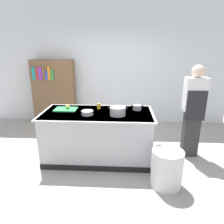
% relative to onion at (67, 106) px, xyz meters
% --- Properties ---
extents(ground_plane, '(10.00, 10.00, 0.00)m').
position_rel_onion_xyz_m(ground_plane, '(0.57, -0.13, -0.96)').
color(ground_plane, '#9E9991').
extents(back_wall, '(6.40, 0.12, 3.00)m').
position_rel_onion_xyz_m(back_wall, '(0.57, 1.97, 0.54)').
color(back_wall, silver).
rests_on(back_wall, ground_plane).
extents(counter_island, '(1.98, 0.98, 0.90)m').
position_rel_onion_xyz_m(counter_island, '(0.57, -0.13, -0.50)').
color(counter_island, '#B7BABF').
rests_on(counter_island, ground_plane).
extents(cutting_board, '(0.40, 0.28, 0.02)m').
position_rel_onion_xyz_m(cutting_board, '(-0.03, -0.01, -0.05)').
color(cutting_board, green).
rests_on(cutting_board, counter_island).
extents(onion, '(0.09, 0.09, 0.09)m').
position_rel_onion_xyz_m(onion, '(0.00, 0.00, 0.00)').
color(onion, tan).
rests_on(onion, cutting_board).
extents(stock_pot, '(0.33, 0.27, 0.15)m').
position_rel_onion_xyz_m(stock_pot, '(0.94, -0.26, 0.01)').
color(stock_pot, '#B7BABF').
rests_on(stock_pot, counter_island).
extents(sauce_pan, '(0.22, 0.16, 0.09)m').
position_rel_onion_xyz_m(sauce_pan, '(1.28, 0.07, -0.02)').
color(sauce_pan, '#99999E').
rests_on(sauce_pan, counter_island).
extents(mixing_bowl, '(0.20, 0.20, 0.07)m').
position_rel_onion_xyz_m(mixing_bowl, '(0.42, -0.27, -0.03)').
color(mixing_bowl, '#B7BABF').
rests_on(mixing_bowl, counter_island).
extents(juice_cup, '(0.07, 0.07, 0.10)m').
position_rel_onion_xyz_m(juice_cup, '(0.57, 0.10, -0.01)').
color(juice_cup, yellow).
rests_on(juice_cup, counter_island).
extents(trash_bin, '(0.46, 0.46, 0.58)m').
position_rel_onion_xyz_m(trash_bin, '(1.69, -0.89, -0.67)').
color(trash_bin, silver).
rests_on(trash_bin, ground_plane).
extents(person_chef, '(0.38, 0.25, 1.72)m').
position_rel_onion_xyz_m(person_chef, '(2.31, 0.09, -0.05)').
color(person_chef, '#313131').
rests_on(person_chef, ground_plane).
extents(bookshelf, '(1.10, 0.31, 1.70)m').
position_rel_onion_xyz_m(bookshelf, '(-0.81, 1.67, -0.11)').
color(bookshelf, brown).
rests_on(bookshelf, ground_plane).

